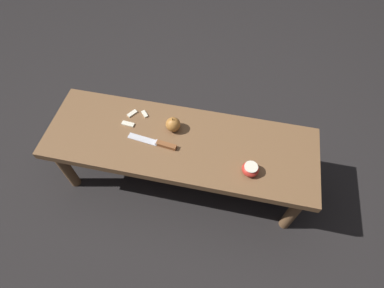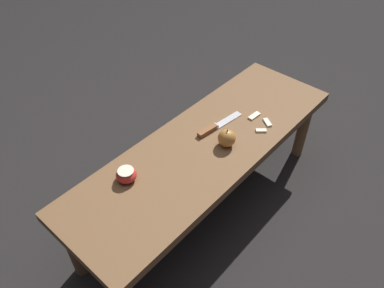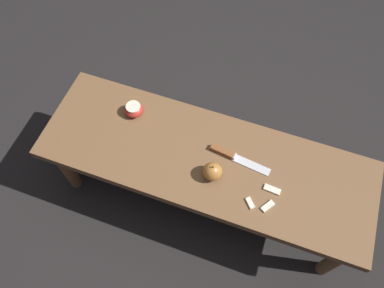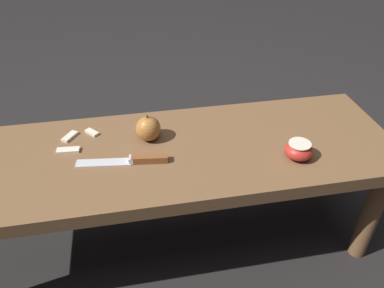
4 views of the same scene
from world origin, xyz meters
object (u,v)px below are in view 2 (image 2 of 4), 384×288
wooden_bench (206,153)px  apple_whole (227,138)px  apple_cut (126,175)px  knife (214,127)px

wooden_bench → apple_whole: apple_whole is taller
wooden_bench → apple_cut: size_ratio=17.00×
apple_whole → apple_cut: size_ratio=1.05×
wooden_bench → apple_cut: apple_cut is taller
apple_whole → knife: bearing=66.9°
apple_whole → apple_cut: 0.43m
apple_cut → wooden_bench: bearing=-15.7°
apple_whole → wooden_bench: bearing=126.4°
apple_whole → apple_cut: apple_whole is taller
apple_cut → apple_whole: bearing=-22.3°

